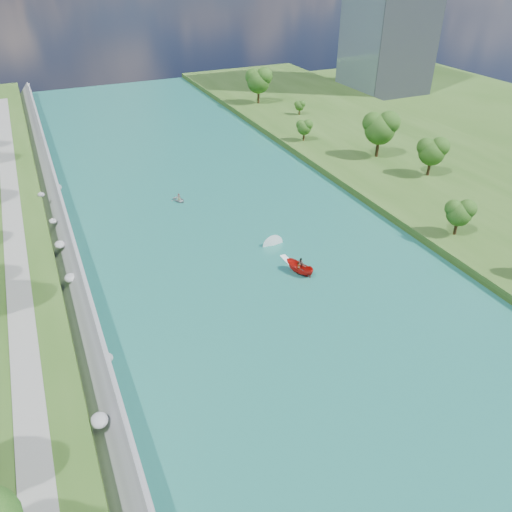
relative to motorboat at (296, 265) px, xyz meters
name	(u,v)px	position (x,y,z in m)	size (l,w,h in m)	color
ground	(303,323)	(-5.11, -11.36, -0.92)	(260.00, 260.00, 0.00)	#2D5119
river_water	(242,250)	(-5.11, 8.64, -0.87)	(55.00, 240.00, 0.10)	#1B675C
berm_east	(476,191)	(44.39, 8.64, -0.17)	(44.00, 240.00, 1.50)	#2D5119
riprap_bank	(73,281)	(-30.96, 8.04, 0.87)	(4.56, 236.00, 4.36)	slate
riverside_path	(18,280)	(-37.61, 8.64, 2.63)	(3.00, 200.00, 0.10)	gray
trees_east	(392,146)	(34.64, 23.34, 5.70)	(17.54, 136.79, 11.83)	#164612
motorboat	(296,265)	(0.00, 0.00, 0.00)	(3.60, 19.32, 2.19)	red
raft	(179,199)	(-9.06, 29.77, -0.47)	(3.04, 3.57, 1.52)	#97999F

